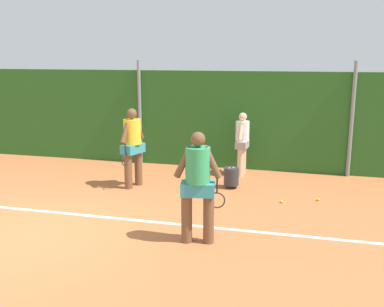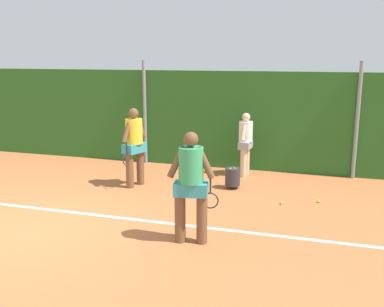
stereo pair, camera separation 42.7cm
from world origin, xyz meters
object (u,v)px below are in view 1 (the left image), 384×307
player_midcourt (133,143)px  ball_hopper (231,176)px  player_foreground_near (198,182)px  tennis_ball_1 (318,199)px  player_backcourt_far (242,140)px  tennis_ball_0 (282,201)px

player_midcourt → ball_hopper: bearing=120.8°
player_foreground_near → ball_hopper: bearing=79.6°
player_foreground_near → ball_hopper: size_ratio=3.75×
tennis_ball_1 → ball_hopper: bearing=166.2°
player_midcourt → player_backcourt_far: bearing=145.0°
player_midcourt → player_backcourt_far: player_midcourt is taller
player_midcourt → tennis_ball_1: 4.47m
player_midcourt → ball_hopper: player_midcourt is taller
player_backcourt_far → tennis_ball_0: 2.56m
player_backcourt_far → tennis_ball_1: bearing=52.4°
player_midcourt → ball_hopper: (2.33, 0.47, -0.78)m
player_foreground_near → ball_hopper: player_foreground_near is taller
player_foreground_near → tennis_ball_0: (1.29, 2.43, -1.05)m
player_backcourt_far → player_foreground_near: bearing=2.8°
player_backcourt_far → ball_hopper: 1.41m
player_foreground_near → tennis_ball_1: bearing=43.8°
player_backcourt_far → tennis_ball_1: size_ratio=25.37×
tennis_ball_0 → player_midcourt: bearing=174.3°
player_backcourt_far → tennis_ball_0: (1.17, -2.08, -0.91)m
ball_hopper → tennis_ball_1: size_ratio=7.78×
player_midcourt → player_foreground_near: bearing=58.5°
player_midcourt → tennis_ball_0: player_midcourt is taller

